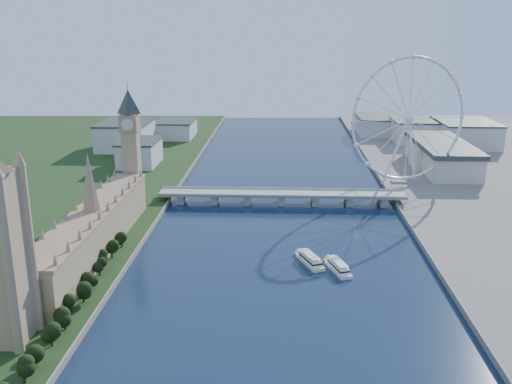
{
  "coord_description": "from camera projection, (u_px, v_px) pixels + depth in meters",
  "views": [
    {
      "loc": [
        -0.44,
        -190.42,
        151.73
      ],
      "look_at": [
        -18.85,
        210.0,
        36.0
      ],
      "focal_mm": 40.0,
      "sensor_mm": 36.0,
      "label": 1
    }
  ],
  "objects": [
    {
      "name": "county_hall",
      "position": [
        440.0,
        170.0,
        629.79
      ],
      "size": [
        54.0,
        144.0,
        35.0
      ],
      "primitive_type": null,
      "color": "beige",
      "rests_on": "ground"
    },
    {
      "name": "westminster_bridge",
      "position": [
        282.0,
        196.0,
        510.91
      ],
      "size": [
        220.0,
        22.0,
        9.5
      ],
      "color": "gray",
      "rests_on": "ground"
    },
    {
      "name": "big_ben",
      "position": [
        130.0,
        133.0,
        478.82
      ],
      "size": [
        20.02,
        20.02,
        110.0
      ],
      "color": "tan",
      "rests_on": "ground"
    },
    {
      "name": "city_skyline",
      "position": [
        312.0,
        133.0,
        755.93
      ],
      "size": [
        505.0,
        280.0,
        32.0
      ],
      "color": "beige",
      "rests_on": "ground"
    },
    {
      "name": "tour_boat_near",
      "position": [
        310.0,
        264.0,
        380.84
      ],
      "size": [
        20.3,
        33.12,
        7.19
      ],
      "primitive_type": null,
      "rotation": [
        0.0,
        0.0,
        0.4
      ],
      "color": "#EBEBC8",
      "rests_on": "ground"
    },
    {
      "name": "london_eye",
      "position": [
        409.0,
        120.0,
        541.59
      ],
      "size": [
        113.6,
        39.12,
        124.3
      ],
      "color": "silver",
      "rests_on": "ground"
    },
    {
      "name": "parliament_range",
      "position": [
        94.0,
        231.0,
        388.51
      ],
      "size": [
        24.0,
        200.0,
        70.0
      ],
      "color": "tan",
      "rests_on": "ground"
    },
    {
      "name": "tree_row",
      "position": [
        65.0,
        311.0,
        298.31
      ],
      "size": [
        7.5,
        215.5,
        19.68
      ],
      "color": "black",
      "rests_on": "ground"
    },
    {
      "name": "tour_boat_far",
      "position": [
        338.0,
        271.0,
        369.74
      ],
      "size": [
        17.33,
        32.63,
        7.01
      ],
      "primitive_type": null,
      "rotation": [
        0.0,
        0.0,
        0.31
      ],
      "color": "white",
      "rests_on": "ground"
    }
  ]
}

